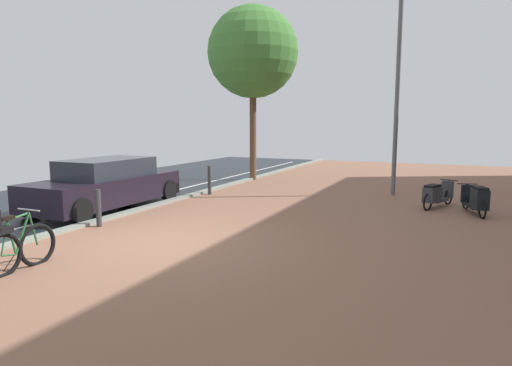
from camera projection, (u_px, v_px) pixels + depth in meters
The scene contains 9 objects.
ground at pixel (223, 252), 8.01m from camera, with size 21.00×40.00×0.13m.
bicycle_foreground at pixel (15, 247), 6.88m from camera, with size 0.64×1.38×1.09m.
scooter_near at pixel (477, 200), 11.09m from camera, with size 0.74×1.66×0.78m.
scooter_far at pixel (436, 195), 11.99m from camera, with size 0.89×1.69×0.75m.
parked_car_near at pixel (106, 185), 11.96m from camera, with size 1.91×4.49×1.37m.
lamp_post at pixel (398, 81), 13.73m from camera, with size 0.20×0.52×6.65m.
street_tree at pixel (253, 53), 17.42m from camera, with size 3.66×3.66×6.99m.
bollard_near at pixel (98, 208), 9.82m from camera, with size 0.12×0.12×0.86m.
bollard_far at pixel (209, 180), 14.28m from camera, with size 0.12×0.12×0.95m.
Camera 1 is at (5.18, -6.82, 2.34)m, focal length 30.42 mm.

